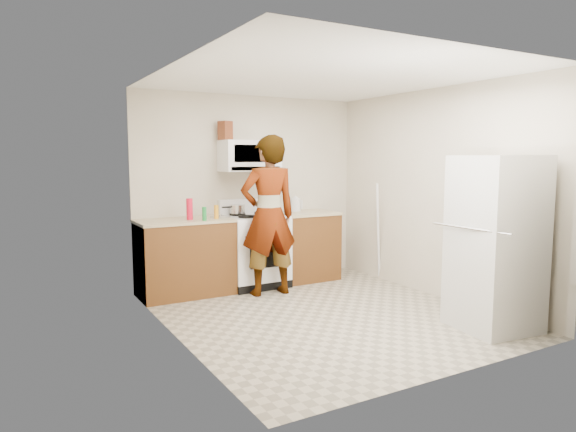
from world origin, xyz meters
TOP-DOWN VIEW (x-y plane):
  - floor at (0.00, 0.00)m, footprint 3.60×3.60m
  - back_wall at (0.00, 1.79)m, footprint 3.20×0.02m
  - right_wall at (1.59, 0.00)m, footprint 0.02×3.60m
  - cabinet_left at (-1.04, 1.49)m, footprint 1.12×0.62m
  - counter_left at (-1.04, 1.49)m, footprint 1.14×0.64m
  - cabinet_right at (0.68, 1.49)m, footprint 0.80×0.62m
  - counter_right at (0.68, 1.49)m, footprint 0.82×0.64m
  - gas_range at (-0.10, 1.48)m, footprint 0.76×0.65m
  - microwave at (-0.10, 1.61)m, footprint 0.76×0.38m
  - person at (-0.13, 1.02)m, footprint 0.74×0.52m
  - fridge at (1.20, -1.20)m, footprint 0.78×0.78m
  - kettle at (0.62, 1.66)m, footprint 0.16×0.16m
  - jug at (-0.42, 1.66)m, footprint 0.18×0.18m
  - saucepan at (-0.28, 1.63)m, footprint 0.20×0.20m
  - tray at (0.07, 1.38)m, footprint 0.26×0.18m
  - bottle_spray at (-0.99, 1.42)m, footprint 0.10×0.10m
  - bottle_hot_sauce at (-0.67, 1.36)m, footprint 0.07×0.07m
  - bottle_green_cap at (-0.87, 1.24)m, footprint 0.06×0.06m
  - pot_lid at (-0.58, 1.47)m, footprint 0.26×0.26m
  - broom at (1.51, 0.94)m, footprint 0.24×0.20m

SIDE VIEW (x-z plane):
  - floor at x=0.00m, z-range 0.00..0.00m
  - cabinet_left at x=-1.04m, z-range 0.00..0.90m
  - cabinet_right at x=0.68m, z-range 0.00..0.90m
  - gas_range at x=-0.10m, z-range -0.08..1.05m
  - broom at x=1.51m, z-range 0.01..1.34m
  - fridge at x=1.20m, z-range 0.00..1.70m
  - counter_left at x=-1.04m, z-range 0.90..0.93m
  - counter_right at x=0.68m, z-range 0.90..0.93m
  - pot_lid at x=-0.58m, z-range 0.94..0.95m
  - tray at x=0.07m, z-range 0.93..0.98m
  - person at x=-0.13m, z-range 0.00..1.95m
  - saucepan at x=-0.28m, z-range 0.95..1.06m
  - bottle_green_cap at x=-0.87m, z-range 0.94..1.10m
  - bottle_hot_sauce at x=-0.67m, z-range 0.94..1.10m
  - kettle at x=0.62m, z-range 0.94..1.11m
  - bottle_spray at x=-0.99m, z-range 0.94..1.19m
  - back_wall at x=0.00m, z-range 0.00..2.50m
  - right_wall at x=1.59m, z-range 0.00..2.50m
  - microwave at x=-0.10m, z-range 1.50..1.90m
  - jug at x=-0.42m, z-range 1.90..2.14m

